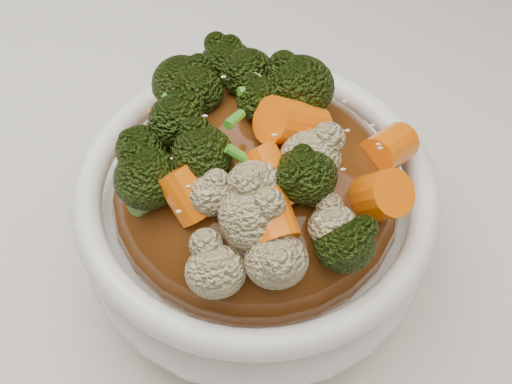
{
  "coord_description": "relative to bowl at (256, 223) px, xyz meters",
  "views": [
    {
      "loc": [
        0.02,
        -0.3,
        1.16
      ],
      "look_at": [
        0.06,
        -0.05,
        0.82
      ],
      "focal_mm": 55.0,
      "sensor_mm": 36.0,
      "label": 1
    }
  ],
  "objects": [
    {
      "name": "sesame_seeds",
      "position": [
        0.0,
        0.0,
        0.09
      ],
      "size": [
        0.19,
        0.19,
        0.01
      ],
      "primitive_type": null,
      "rotation": [
        0.0,
        0.0,
        -0.4
      ],
      "color": "beige",
      "rests_on": "sauce_base"
    },
    {
      "name": "cauliflower",
      "position": [
        0.0,
        0.0,
        0.08
      ],
      "size": [
        0.21,
        0.21,
        0.03
      ],
      "primitive_type": null,
      "rotation": [
        0.0,
        0.0,
        -0.4
      ],
      "color": "#C5B887",
      "rests_on": "sauce_base"
    },
    {
      "name": "scallions",
      "position": [
        0.0,
        0.0,
        0.09
      ],
      "size": [
        0.16,
        0.16,
        0.02
      ],
      "primitive_type": null,
      "rotation": [
        0.0,
        0.0,
        -0.4
      ],
      "color": "#3A9121",
      "rests_on": "sauce_base"
    },
    {
      "name": "tablecloth",
      "position": [
        -0.06,
        0.05,
        -0.06
      ],
      "size": [
        1.2,
        0.8,
        0.04
      ],
      "primitive_type": "cube",
      "color": "silver",
      "rests_on": "dining_table"
    },
    {
      "name": "bowl",
      "position": [
        0.0,
        0.0,
        0.0
      ],
      "size": [
        0.26,
        0.26,
        0.08
      ],
      "primitive_type": null,
      "rotation": [
        0.0,
        0.0,
        -0.4
      ],
      "color": "white",
      "rests_on": "tablecloth"
    },
    {
      "name": "carrots",
      "position": [
        0.0,
        0.0,
        0.08
      ],
      "size": [
        0.21,
        0.21,
        0.05
      ],
      "primitive_type": null,
      "rotation": [
        0.0,
        0.0,
        -0.4
      ],
      "color": "orange",
      "rests_on": "sauce_base"
    },
    {
      "name": "broccoli",
      "position": [
        0.0,
        0.0,
        0.08
      ],
      "size": [
        0.21,
        0.21,
        0.04
      ],
      "primitive_type": null,
      "rotation": [
        0.0,
        0.0,
        -0.4
      ],
      "color": "black",
      "rests_on": "sauce_base"
    },
    {
      "name": "sauce_base",
      "position": [
        0.0,
        0.0,
        0.03
      ],
      "size": [
        0.21,
        0.21,
        0.09
      ],
      "primitive_type": "ellipsoid",
      "rotation": [
        0.0,
        0.0,
        -0.4
      ],
      "color": "#532A0E",
      "rests_on": "bowl"
    }
  ]
}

